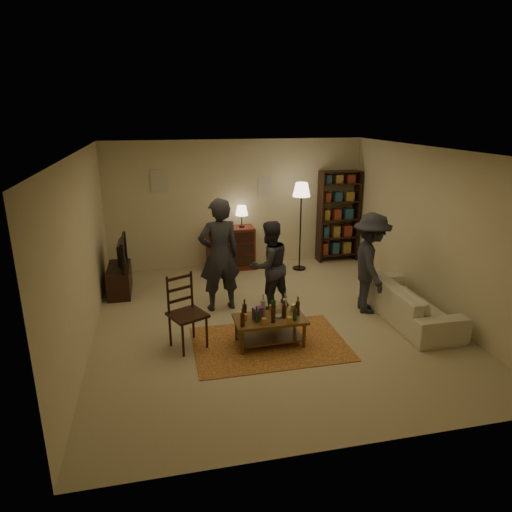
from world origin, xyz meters
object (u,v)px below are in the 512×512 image
object	(u,v)px
dining_chair	(185,309)
tv_stand	(119,273)
person_right	(269,266)
person_left	(219,255)
floor_lamp	(301,196)
person_by_sofa	(370,263)
coffee_table	(270,320)
dresser	(231,247)
bookshelf	(338,215)
sofa	(409,301)

from	to	relation	value
dining_chair	tv_stand	size ratio (longest dim) A/B	1.03
dining_chair	person_right	bearing A→B (deg)	9.64
tv_stand	person_right	bearing A→B (deg)	-26.80
person_left	floor_lamp	bearing A→B (deg)	-147.30
tv_stand	person_by_sofa	world-z (taller)	person_by_sofa
coffee_table	person_left	bearing A→B (deg)	110.01
coffee_table	dresser	bearing A→B (deg)	89.70
coffee_table	dining_chair	size ratio (longest dim) A/B	0.94
floor_lamp	person_left	xyz separation A→B (m)	(-1.96, -1.68, -0.62)
bookshelf	sofa	world-z (taller)	bookshelf
dresser	coffee_table	bearing A→B (deg)	-90.30
dining_chair	person_right	size ratio (longest dim) A/B	0.71
tv_stand	dresser	bearing A→B (deg)	22.07
person_right	person_by_sofa	distance (m)	1.67
coffee_table	bookshelf	xyz separation A→B (m)	(2.46, 3.52, 0.65)
dresser	bookshelf	distance (m)	2.50
person_by_sofa	person_right	bearing A→B (deg)	85.33
person_right	person_left	bearing A→B (deg)	-32.23
floor_lamp	person_by_sofa	xyz separation A→B (m)	(0.47, -2.31, -0.74)
dining_chair	person_by_sofa	distance (m)	3.15
tv_stand	person_left	size ratio (longest dim) A/B	0.55
coffee_table	person_right	bearing A→B (deg)	76.27
bookshelf	sofa	distance (m)	3.26
dining_chair	bookshelf	distance (m)	4.93
coffee_table	tv_stand	size ratio (longest dim) A/B	0.97
bookshelf	person_by_sofa	xyz separation A→B (m)	(-0.55, -2.74, -0.19)
tv_stand	dining_chair	bearing A→B (deg)	-65.52
dining_chair	tv_stand	bearing A→B (deg)	89.58
floor_lamp	person_by_sofa	bearing A→B (deg)	-78.55
tv_stand	dresser	size ratio (longest dim) A/B	0.78
person_left	person_right	world-z (taller)	person_left
bookshelf	person_left	world-z (taller)	bookshelf
coffee_table	floor_lamp	xyz separation A→B (m)	(1.44, 3.09, 1.21)
floor_lamp	sofa	distance (m)	3.19
bookshelf	tv_stand	bearing A→B (deg)	-168.20
dresser	dining_chair	bearing A→B (deg)	-110.44
dining_chair	person_by_sofa	bearing A→B (deg)	-14.79
dining_chair	floor_lamp	distance (m)	4.01
coffee_table	person_right	distance (m)	1.35
tv_stand	bookshelf	world-z (taller)	bookshelf
sofa	person_left	size ratio (longest dim) A/B	1.08
bookshelf	person_right	bearing A→B (deg)	-133.51
coffee_table	bookshelf	bearing A→B (deg)	55.10
coffee_table	dining_chair	world-z (taller)	dining_chair
person_by_sofa	floor_lamp	bearing A→B (deg)	23.26
tv_stand	sofa	bearing A→B (deg)	-25.34
coffee_table	bookshelf	size ratio (longest dim) A/B	0.51
person_left	person_by_sofa	distance (m)	2.51
dining_chair	floor_lamp	bearing A→B (deg)	22.55
floor_lamp	person_left	bearing A→B (deg)	-139.31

